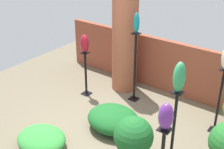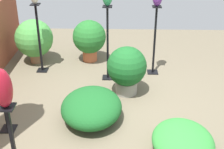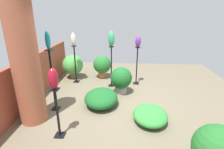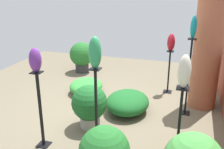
% 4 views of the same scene
% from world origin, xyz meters
% --- Properties ---
extents(ground_plane, '(8.00, 8.00, 0.00)m').
position_xyz_m(ground_plane, '(0.00, 0.00, 0.00)').
color(ground_plane, '#6B604C').
extents(brick_wall_back, '(5.60, 0.12, 1.24)m').
position_xyz_m(brick_wall_back, '(0.00, 2.27, 0.62)').
color(brick_wall_back, brown).
rests_on(brick_wall_back, ground).
extents(brick_pillar, '(0.58, 0.58, 2.77)m').
position_xyz_m(brick_pillar, '(-0.89, 1.80, 1.38)').
color(brick_pillar, '#9E5138').
rests_on(brick_pillar, ground).
extents(pedestal_ivory, '(0.20, 0.20, 1.30)m').
position_xyz_m(pedestal_ivory, '(1.47, 1.43, 0.60)').
color(pedestal_ivory, black).
rests_on(pedestal_ivory, ground).
extents(pedestal_teal, '(0.20, 0.20, 1.56)m').
position_xyz_m(pedestal_teal, '(-0.40, 1.48, 0.72)').
color(pedestal_teal, black).
rests_on(pedestal_teal, ground).
extents(pedestal_ruby, '(0.20, 0.20, 1.04)m').
position_xyz_m(pedestal_ruby, '(-1.40, 1.02, 0.47)').
color(pedestal_ruby, black).
rests_on(pedestal_ruby, ground).
extents(pedestal_jade, '(0.20, 0.20, 1.34)m').
position_xyz_m(pedestal_jade, '(1.20, 0.15, 0.62)').
color(pedestal_jade, black).
rests_on(pedestal_jade, ground).
extents(art_vase_violet, '(0.19, 0.18, 0.37)m').
position_xyz_m(art_vase_violet, '(1.45, -0.69, 1.47)').
color(art_vase_violet, '#6B2D8C').
rests_on(art_vase_violet, pedestal_violet).
extents(art_vase_teal, '(0.12, 0.12, 0.43)m').
position_xyz_m(art_vase_teal, '(-0.40, 1.48, 1.77)').
color(art_vase_teal, '#0F727A').
rests_on(art_vase_teal, pedestal_teal).
extents(art_vase_ruby, '(0.20, 0.18, 0.40)m').
position_xyz_m(art_vase_ruby, '(-1.40, 1.02, 1.24)').
color(art_vase_ruby, maroon).
rests_on(art_vase_ruby, pedestal_ruby).
extents(art_vase_jade, '(0.18, 0.19, 0.48)m').
position_xyz_m(art_vase_jade, '(1.20, 0.15, 1.59)').
color(art_vase_jade, '#2D9356').
rests_on(art_vase_jade, pedestal_jade).
extents(potted_plant_front_right, '(0.65, 0.65, 0.82)m').
position_xyz_m(potted_plant_front_right, '(0.67, -0.18, 0.46)').
color(potted_plant_front_right, gray).
rests_on(potted_plant_front_right, ground).
extents(foliage_bed_east, '(0.91, 0.78, 0.32)m').
position_xyz_m(foliage_bed_east, '(-0.79, -0.87, 0.16)').
color(foliage_bed_east, '#338C38').
rests_on(foliage_bed_east, ground).
extents(foliage_bed_west, '(1.04, 0.88, 0.42)m').
position_xyz_m(foliage_bed_west, '(-0.12, 0.34, 0.21)').
color(foliage_bed_west, '#195923').
rests_on(foliage_bed_west, ground).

